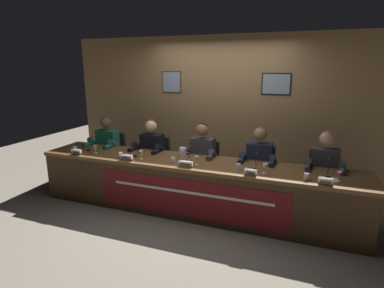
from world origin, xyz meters
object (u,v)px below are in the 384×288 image
(water_cup_center, at_px, (173,161))
(nameplate_right, at_px, (251,172))
(chair_far_left, at_px, (113,159))
(panelist_far_left, at_px, (105,147))
(water_cup_left, at_px, (121,155))
(chair_right, at_px, (259,177))
(microphone_right, at_px, (255,164))
(chair_far_right, at_px, (322,184))
(juice_glass_center, at_px, (197,159))
(chair_left, at_px, (156,164))
(juice_glass_right, at_px, (265,167))
(nameplate_far_left, at_px, (76,152))
(panelist_far_right, at_px, (324,170))
(juice_glass_far_left, at_px, (95,148))
(juice_glass_far_right, at_px, (339,174))
(nameplate_left, at_px, (126,157))
(water_cup_right, at_px, (238,167))
(panelist_right, at_px, (258,163))
(microphone_far_right, at_px, (328,171))
(conference_table, at_px, (189,179))
(nameplate_far_right, at_px, (326,181))
(nameplate_center, at_px, (186,164))
(panelist_left, at_px, (150,151))
(microphone_center, at_px, (188,157))
(water_cup_far_right, at_px, (306,177))
(water_pitcher_central, at_px, (183,154))
(microphone_left, at_px, (136,151))
(chair_center, at_px, (205,170))
(microphone_far_left, at_px, (90,145))
(document_stack_far_right, at_px, (329,179))
(juice_glass_left, at_px, (141,153))
(panelist_center, at_px, (201,157))

(water_cup_center, distance_m, nameplate_right, 1.10)
(chair_far_left, xyz_separation_m, panelist_far_left, (0.00, -0.20, 0.28))
(water_cup_left, distance_m, chair_right, 2.10)
(microphone_right, xyz_separation_m, chair_far_right, (0.85, 0.62, -0.39))
(juice_glass_center, bearing_deg, chair_left, 144.32)
(juice_glass_right, bearing_deg, nameplate_far_left, -177.08)
(panelist_far_right, bearing_deg, nameplate_far_left, -169.17)
(juice_glass_far_left, xyz_separation_m, juice_glass_far_right, (3.45, -0.01, 0.00))
(panelist_far_left, bearing_deg, nameplate_left, -37.99)
(water_cup_right, xyz_separation_m, microphone_right, (0.20, 0.11, 0.04))
(chair_far_left, xyz_separation_m, nameplate_far_left, (-0.03, -0.88, 0.36))
(panelist_right, bearing_deg, water_cup_left, -162.64)
(microphone_far_right, bearing_deg, conference_table, -177.00)
(nameplate_far_right, height_order, juice_glass_far_right, juice_glass_far_right)
(panelist_far_left, distance_m, nameplate_center, 1.88)
(chair_far_left, height_order, chair_left, same)
(panelist_left, xyz_separation_m, microphone_center, (0.84, -0.44, 0.12))
(panelist_left, relative_size, juice_glass_far_right, 9.92)
(water_cup_far_right, relative_size, water_pitcher_central, 0.40)
(microphone_left, xyz_separation_m, chair_center, (0.87, 0.63, -0.39))
(nameplate_far_left, height_order, nameplate_left, same)
(water_cup_far_right, bearing_deg, microphone_far_left, 176.36)
(water_cup_center, distance_m, document_stack_far_right, 2.00)
(juice_glass_left, height_order, panelist_far_right, panelist_far_right)
(water_cup_far_right, bearing_deg, nameplate_far_right, -22.59)
(document_stack_far_right, bearing_deg, panelist_right, 150.91)
(microphone_center, bearing_deg, panelist_far_left, 165.71)
(chair_left, height_order, chair_right, same)
(panelist_left, xyz_separation_m, panelist_right, (1.75, 0.00, 0.00))
(nameplate_far_left, bearing_deg, juice_glass_far_right, 2.45)
(nameplate_far_left, distance_m, panelist_center, 1.91)
(panelist_far_left, xyz_separation_m, microphone_far_left, (0.00, -0.39, 0.12))
(microphone_left, distance_m, water_cup_center, 0.68)
(juice_glass_center, distance_m, document_stack_far_right, 1.67)
(chair_far_left, xyz_separation_m, panelist_left, (0.88, -0.20, 0.28))
(juice_glass_left, distance_m, chair_right, 1.81)
(panelist_left, bearing_deg, nameplate_left, -91.92)
(juice_glass_right, bearing_deg, microphone_far_right, 9.58)
(nameplate_far_left, relative_size, panelist_center, 0.13)
(panelist_center, distance_m, microphone_far_right, 1.83)
(water_cup_right, bearing_deg, chair_far_left, 163.39)
(chair_left, height_order, microphone_center, microphone_center)
(nameplate_left, relative_size, juice_glass_left, 1.58)
(microphone_left, height_order, water_cup_right, microphone_left)
(panelist_far_left, relative_size, water_cup_left, 14.48)
(juice_glass_center, bearing_deg, microphone_right, 7.04)
(juice_glass_right, relative_size, panelist_far_right, 0.10)
(panelist_far_left, bearing_deg, microphone_left, -26.05)
(nameplate_far_left, height_order, water_cup_left, water_cup_left)
(chair_far_left, bearing_deg, microphone_far_left, -89.75)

